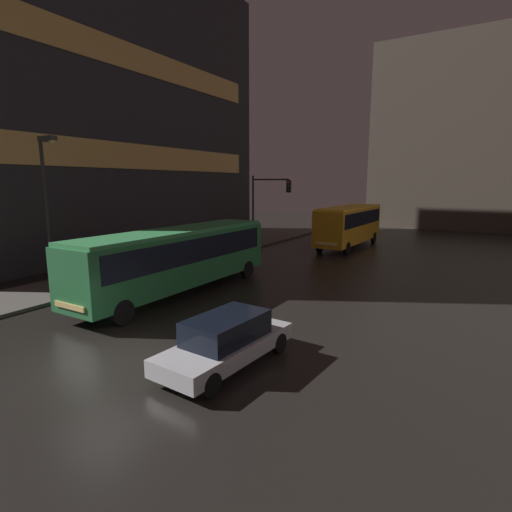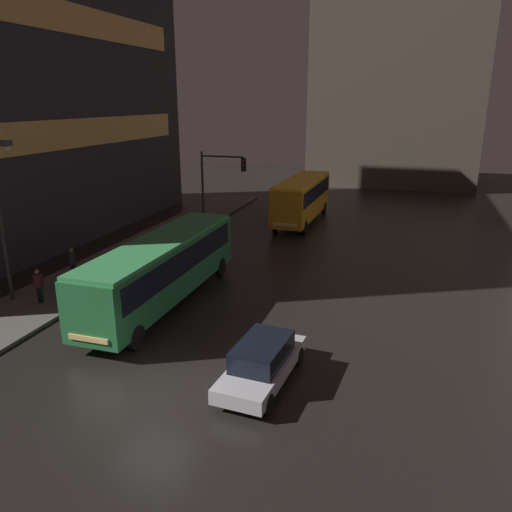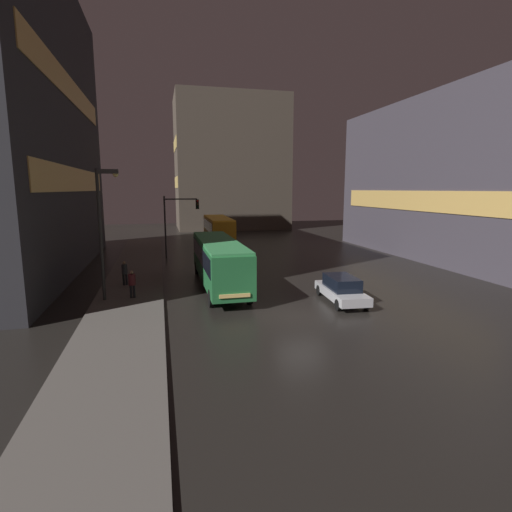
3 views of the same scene
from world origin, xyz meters
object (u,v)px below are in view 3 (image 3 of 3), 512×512
at_px(traffic_light_main, 177,216).
at_px(street_lamp_sidewalk, 104,214).
at_px(bus_far, 218,229).
at_px(pedestrian_near, 132,281).
at_px(pedestrian_mid, 125,271).
at_px(car_taxi, 341,289).
at_px(bus_near, 219,258).

height_order(traffic_light_main, street_lamp_sidewalk, street_lamp_sidewalk).
bearing_deg(traffic_light_main, bus_far, 51.06).
bearing_deg(street_lamp_sidewalk, pedestrian_near, 3.35).
xyz_separation_m(bus_far, traffic_light_main, (-4.73, -5.85, 1.90)).
distance_m(pedestrian_mid, traffic_light_main, 12.04).
distance_m(pedestrian_mid, street_lamp_sidewalk, 5.38).
bearing_deg(car_taxi, street_lamp_sidewalk, -9.12).
height_order(pedestrian_near, pedestrian_mid, pedestrian_near).
xyz_separation_m(bus_near, street_lamp_sidewalk, (-6.82, -2.06, 3.17)).
relative_size(bus_near, pedestrian_near, 7.12).
bearing_deg(pedestrian_mid, pedestrian_near, 162.37).
relative_size(traffic_light_main, street_lamp_sidewalk, 0.79).
bearing_deg(pedestrian_near, pedestrian_mid, -146.05).
distance_m(car_taxi, traffic_light_main, 19.87).
relative_size(bus_near, bus_far, 1.17).
bearing_deg(bus_near, pedestrian_mid, -13.01).
bearing_deg(bus_far, car_taxi, 100.30).
bearing_deg(car_taxi, pedestrian_mid, -23.55).
height_order(pedestrian_mid, traffic_light_main, traffic_light_main).
distance_m(bus_near, street_lamp_sidewalk, 7.80).
xyz_separation_m(pedestrian_mid, traffic_light_main, (4.05, 10.96, 2.91)).
bearing_deg(car_taxi, traffic_light_main, -59.76).
distance_m(traffic_light_main, street_lamp_sidewalk, 15.25).
xyz_separation_m(car_taxi, pedestrian_near, (-11.93, 3.25, 0.38)).
bearing_deg(car_taxi, pedestrian_near, -10.91).
bearing_deg(pedestrian_mid, traffic_light_main, -49.35).
height_order(car_taxi, pedestrian_mid, pedestrian_mid).
bearing_deg(pedestrian_mid, bus_near, -132.22).
height_order(car_taxi, pedestrian_near, pedestrian_near).
xyz_separation_m(bus_near, traffic_light_main, (-2.12, 12.40, 2.05)).
distance_m(bus_far, traffic_light_main, 7.76).
height_order(bus_near, pedestrian_mid, bus_near).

